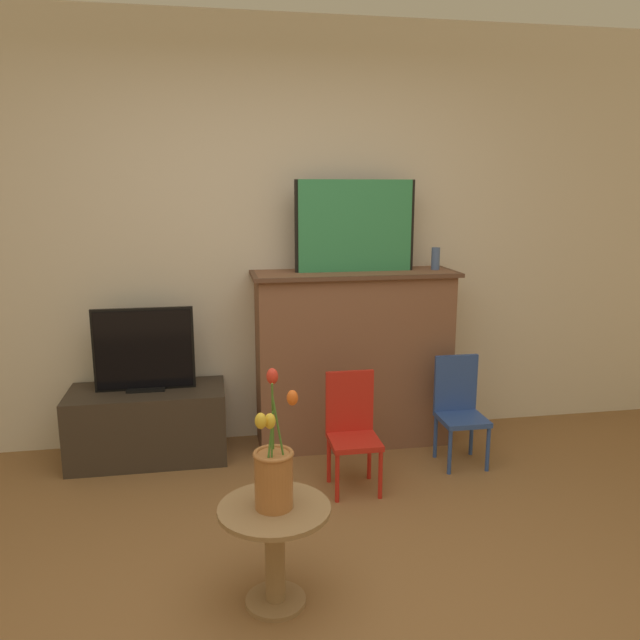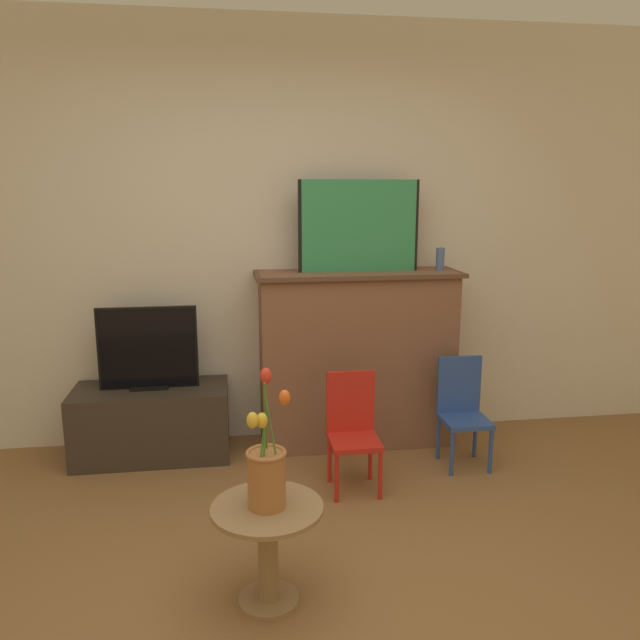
{
  "view_description": "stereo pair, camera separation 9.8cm",
  "coord_description": "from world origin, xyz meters",
  "views": [
    {
      "loc": [
        -0.37,
        -1.93,
        1.66
      ],
      "look_at": [
        0.19,
        1.21,
        0.98
      ],
      "focal_mm": 35.0,
      "sensor_mm": 36.0,
      "label": 1
    },
    {
      "loc": [
        -0.27,
        -1.94,
        1.66
      ],
      "look_at": [
        0.19,
        1.21,
        0.98
      ],
      "focal_mm": 35.0,
      "sensor_mm": 36.0,
      "label": 2
    }
  ],
  "objects": [
    {
      "name": "painting",
      "position": [
        0.54,
        1.91,
        1.43
      ],
      "size": [
        0.76,
        0.03,
        0.57
      ],
      "color": "black",
      "rests_on": "fireplace_mantel"
    },
    {
      "name": "chair_red",
      "position": [
        0.38,
        1.27,
        0.36
      ],
      "size": [
        0.27,
        0.27,
        0.66
      ],
      "color": "red",
      "rests_on": "ground"
    },
    {
      "name": "side_table",
      "position": [
        -0.15,
        0.32,
        0.28
      ],
      "size": [
        0.45,
        0.45,
        0.43
      ],
      "color": "#99754C",
      "rests_on": "ground"
    },
    {
      "name": "chair_blue",
      "position": [
        1.1,
        1.48,
        0.36
      ],
      "size": [
        0.27,
        0.27,
        0.66
      ],
      "color": "#2D4C99",
      "rests_on": "ground"
    },
    {
      "name": "tv_stand",
      "position": [
        -0.78,
        1.86,
        0.22
      ],
      "size": [
        0.95,
        0.45,
        0.45
      ],
      "color": "#382D23",
      "rests_on": "ground"
    },
    {
      "name": "vase_tulips",
      "position": [
        -0.15,
        0.32,
        0.58
      ],
      "size": [
        0.17,
        0.22,
        0.54
      ],
      "color": "#AD6B38",
      "rests_on": "side_table"
    },
    {
      "name": "fireplace_mantel",
      "position": [
        0.53,
        1.9,
        0.58
      ],
      "size": [
        1.3,
        0.43,
        1.14
      ],
      "color": "brown",
      "rests_on": "ground"
    },
    {
      "name": "wall_back",
      "position": [
        0.0,
        2.13,
        1.35
      ],
      "size": [
        8.0,
        0.06,
        2.7
      ],
      "color": "beige",
      "rests_on": "ground"
    },
    {
      "name": "tv_monitor",
      "position": [
        -0.78,
        1.86,
        0.69
      ],
      "size": [
        0.6,
        0.12,
        0.51
      ],
      "color": "black",
      "rests_on": "tv_stand"
    },
    {
      "name": "mantel_candle",
      "position": [
        1.07,
        1.9,
        1.21
      ],
      "size": [
        0.06,
        0.06,
        0.14
      ],
      "color": "#4C6699",
      "rests_on": "fireplace_mantel"
    }
  ]
}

